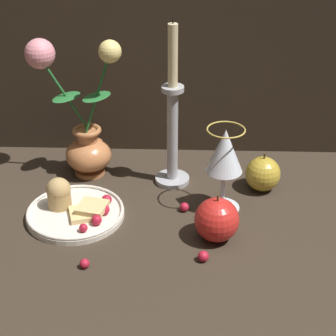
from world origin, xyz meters
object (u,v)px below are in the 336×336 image
(plate_with_pastries, at_px, (73,208))
(apple_near_glass, at_px, (217,220))
(wine_glass, at_px, (225,154))
(candlestick, at_px, (172,127))
(vase, at_px, (81,127))
(apple_beside_vase, at_px, (263,174))

(plate_with_pastries, relative_size, apple_near_glass, 2.01)
(wine_glass, distance_m, candlestick, 0.14)
(wine_glass, height_order, apple_near_glass, wine_glass)
(candlestick, bearing_deg, vase, 171.26)
(vase, distance_m, wine_glass, 0.31)
(apple_beside_vase, relative_size, apple_near_glass, 0.91)
(vase, height_order, apple_beside_vase, vase)
(apple_beside_vase, height_order, apple_near_glass, apple_near_glass)
(candlestick, xyz_separation_m, apple_near_glass, (0.08, -0.19, -0.09))
(vase, bearing_deg, wine_glass, -23.43)
(wine_glass, relative_size, apple_near_glass, 1.85)
(plate_with_pastries, xyz_separation_m, apple_beside_vase, (0.37, 0.11, 0.02))
(candlestick, relative_size, apple_beside_vase, 4.11)
(plate_with_pastries, height_order, wine_glass, wine_glass)
(apple_beside_vase, bearing_deg, wine_glass, -139.72)
(wine_glass, xyz_separation_m, apple_beside_vase, (0.08, 0.07, -0.08))
(apple_near_glass, bearing_deg, apple_beside_vase, 59.62)
(wine_glass, height_order, candlestick, candlestick)
(vase, height_order, plate_with_pastries, vase)
(vase, distance_m, candlestick, 0.19)
(candlestick, bearing_deg, wine_glass, -44.03)
(vase, bearing_deg, apple_beside_vase, -8.08)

